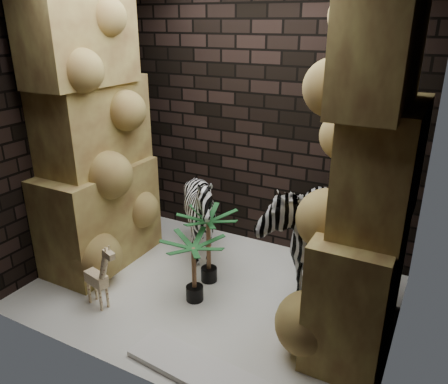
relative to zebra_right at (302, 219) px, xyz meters
The scene contains 13 objects.
floor 1.19m from the zebra_right, 146.58° to the right, with size 3.50×3.50×0.00m, color white.
wall_back 1.29m from the zebra_right, 135.29° to the left, with size 3.50×3.50×0.00m, color black.
wall_front 2.04m from the zebra_right, 113.41° to the right, with size 3.50×3.50×0.00m, color black.
wall_left 2.66m from the zebra_right, 168.72° to the right, with size 3.00×3.00×0.00m, color black.
wall_right 1.33m from the zebra_right, 26.74° to the right, with size 3.00×3.00×0.00m, color black.
rock_pillar_left 2.33m from the zebra_right, 166.95° to the right, with size 0.68×1.30×3.00m, color tan, non-canonical shape.
rock_pillar_right 1.11m from the zebra_right, 37.05° to the right, with size 0.58×1.25×3.00m, color tan, non-canonical shape.
zebra_right is the anchor object (origin of this frame).
zebra_left 1.17m from the zebra_right, behind, with size 0.92×1.13×1.03m, color white.
giraffe_toy 2.03m from the zebra_right, 143.09° to the right, with size 0.38×0.13×0.74m, color beige, non-canonical shape.
palm_front 1.00m from the zebra_right, 159.32° to the right, with size 0.36×0.36×0.79m, color #17491F, non-canonical shape.
palm_back 1.16m from the zebra_right, 139.88° to the right, with size 0.36×0.36×0.68m, color #17491F, non-canonical shape.
surfboard 1.69m from the zebra_right, 97.00° to the right, with size 1.41×0.35×0.05m, color white.
Camera 1 is at (1.89, -3.25, 2.57)m, focal length 35.04 mm.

